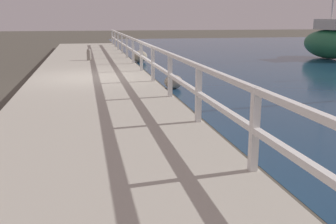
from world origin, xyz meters
TOP-DOWN VIEW (x-y plane):
  - ground_plane at (0.00, 0.00)m, footprint 120.00×120.00m
  - dock_walkway at (0.00, 0.00)m, footprint 3.92×36.00m
  - railing at (1.86, -0.00)m, footprint 0.10×32.50m
  - boulder_far_strip at (2.57, -0.98)m, footprint 0.59×0.53m
  - boulder_mid_strip at (2.59, 6.97)m, footprint 0.78×0.71m
  - mooring_bollard at (0.02, 5.44)m, footprint 0.20×0.20m
  - sailboat_green at (13.11, 6.58)m, footprint 1.69×4.24m

SIDE VIEW (x-z plane):
  - ground_plane at x=0.00m, z-range 0.00..0.00m
  - dock_walkway at x=0.00m, z-range 0.00..0.31m
  - boulder_far_strip at x=2.57m, z-range 0.00..0.44m
  - boulder_mid_strip at x=2.59m, z-range 0.00..0.59m
  - mooring_bollard at x=0.02m, z-range 0.31..0.84m
  - sailboat_green at x=13.11m, z-range -2.62..4.46m
  - railing at x=1.86m, z-range 0.50..1.58m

